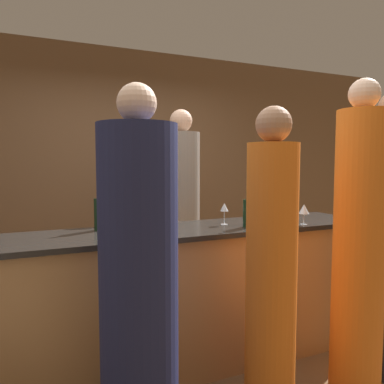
# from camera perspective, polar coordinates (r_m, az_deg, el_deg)

# --- Properties ---
(ground_plane) EXTENTS (14.00, 14.00, 0.00)m
(ground_plane) POSITION_cam_1_polar(r_m,az_deg,el_deg) (3.03, -1.61, -24.91)
(ground_plane) COLOR brown
(back_wall) EXTENTS (8.00, 0.06, 2.80)m
(back_wall) POSITION_cam_1_polar(r_m,az_deg,el_deg) (4.48, -10.97, 3.29)
(back_wall) COLOR brown
(back_wall) RESTS_ON ground_plane
(bar_counter) EXTENTS (3.04, 0.61, 1.02)m
(bar_counter) POSITION_cam_1_polar(r_m,az_deg,el_deg) (2.82, -1.63, -15.80)
(bar_counter) COLOR #B27F4C
(bar_counter) RESTS_ON ground_plane
(bartender) EXTENTS (0.35, 0.35, 1.98)m
(bartender) POSITION_cam_1_polar(r_m,az_deg,el_deg) (3.54, -1.65, -4.66)
(bartender) COLOR gray
(bartender) RESTS_ON ground_plane
(guest_0) EXTENTS (0.39, 0.39, 1.87)m
(guest_0) POSITION_cam_1_polar(r_m,az_deg,el_deg) (1.95, -8.09, -14.22)
(guest_0) COLOR #1E234C
(guest_0) RESTS_ON ground_plane
(guest_1) EXTENTS (0.30, 0.30, 1.81)m
(guest_1) POSITION_cam_1_polar(r_m,az_deg,el_deg) (2.27, 11.98, -11.92)
(guest_1) COLOR orange
(guest_1) RESTS_ON ground_plane
(guest_2) EXTENTS (0.32, 0.32, 2.01)m
(guest_2) POSITION_cam_1_polar(r_m,az_deg,el_deg) (2.63, 24.08, -7.88)
(guest_2) COLOR orange
(guest_2) RESTS_ON ground_plane
(wine_bottle_0) EXTENTS (0.08, 0.08, 0.28)m
(wine_bottle_0) POSITION_cam_1_polar(r_m,az_deg,el_deg) (3.44, 14.89, -1.74)
(wine_bottle_0) COLOR black
(wine_bottle_0) RESTS_ON bar_counter
(wine_bottle_1) EXTENTS (0.07, 0.07, 0.30)m
(wine_bottle_1) POSITION_cam_1_polar(r_m,az_deg,el_deg) (2.67, -13.97, -3.20)
(wine_bottle_1) COLOR black
(wine_bottle_1) RESTS_ON bar_counter
(wine_bottle_2) EXTENTS (0.07, 0.07, 0.27)m
(wine_bottle_2) POSITION_cam_1_polar(r_m,az_deg,el_deg) (2.75, 8.48, -3.09)
(wine_bottle_2) COLOR black
(wine_bottle_2) RESTS_ON bar_counter
(wine_glass_0) EXTENTS (0.06, 0.06, 0.17)m
(wine_glass_0) POSITION_cam_1_polar(r_m,az_deg,el_deg) (2.83, 4.95, -2.47)
(wine_glass_0) COLOR silver
(wine_glass_0) RESTS_ON bar_counter
(wine_glass_1) EXTENTS (0.08, 0.08, 0.16)m
(wine_glass_1) POSITION_cam_1_polar(r_m,az_deg,el_deg) (2.33, -9.52, -4.13)
(wine_glass_1) COLOR silver
(wine_glass_1) RESTS_ON bar_counter
(wine_glass_2) EXTENTS (0.08, 0.08, 0.16)m
(wine_glass_2) POSITION_cam_1_polar(r_m,az_deg,el_deg) (2.94, 16.69, -2.58)
(wine_glass_2) COLOR silver
(wine_glass_2) RESTS_ON bar_counter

